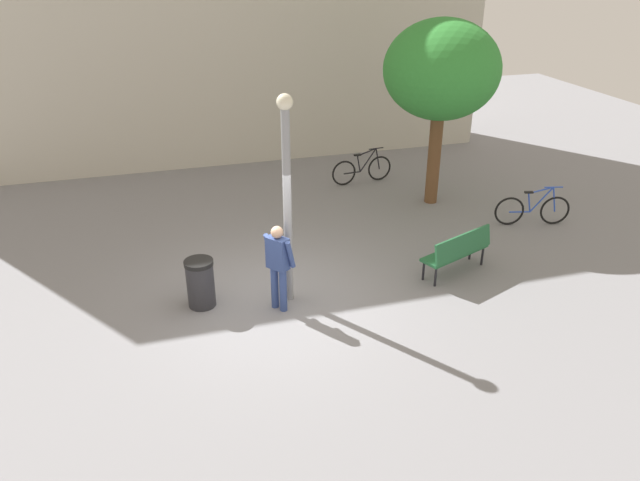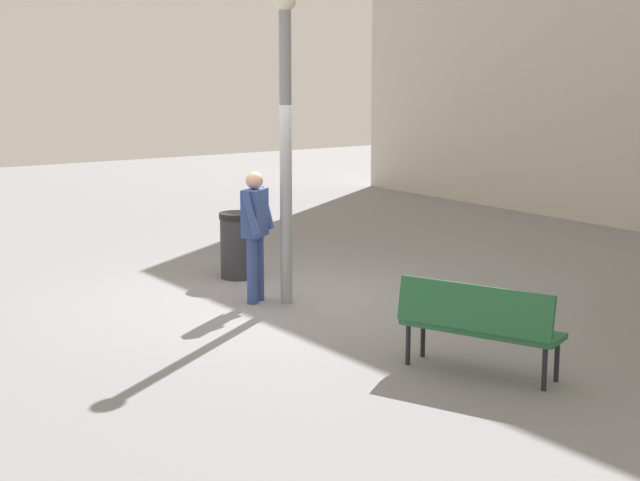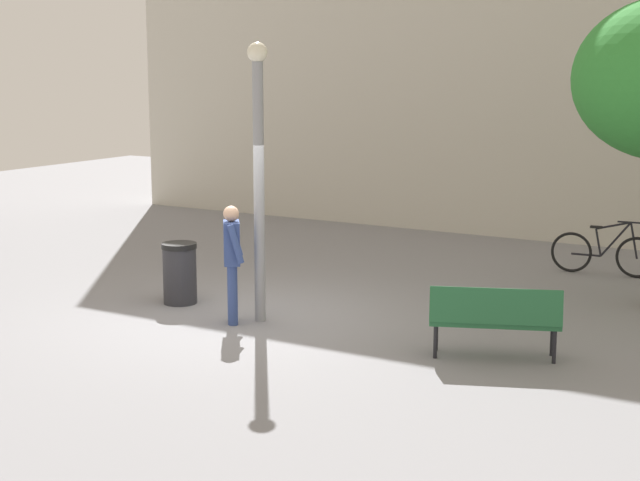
{
  "view_description": "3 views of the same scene",
  "coord_description": "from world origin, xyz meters",
  "px_view_note": "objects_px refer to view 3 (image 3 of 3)",
  "views": [
    {
      "loc": [
        -1.99,
        -9.67,
        6.09
      ],
      "look_at": [
        0.97,
        0.41,
        0.94
      ],
      "focal_mm": 34.16,
      "sensor_mm": 36.0,
      "label": 1
    },
    {
      "loc": [
        10.41,
        -6.43,
        3.02
      ],
      "look_at": [
        0.87,
        0.12,
        0.89
      ],
      "focal_mm": 54.64,
      "sensor_mm": 36.0,
      "label": 2
    },
    {
      "loc": [
        7.67,
        -10.95,
        3.61
      ],
      "look_at": [
        0.74,
        0.87,
        1.07
      ],
      "focal_mm": 53.91,
      "sensor_mm": 36.0,
      "label": 3
    }
  ],
  "objects_px": {
    "lamppost": "(259,165)",
    "trash_bin": "(180,273)",
    "park_bench": "(495,316)",
    "bicycle_black": "(604,253)",
    "person_by_lamppost": "(232,256)"
  },
  "relations": [
    {
      "from": "person_by_lamppost",
      "to": "bicycle_black",
      "type": "xyz_separation_m",
      "value": [
        3.71,
        5.78,
        -0.58
      ]
    },
    {
      "from": "lamppost",
      "to": "bicycle_black",
      "type": "distance_m",
      "value": 6.73
    },
    {
      "from": "bicycle_black",
      "to": "trash_bin",
      "type": "xyz_separation_m",
      "value": [
        -5.07,
        -5.26,
        0.09
      ]
    },
    {
      "from": "park_bench",
      "to": "trash_bin",
      "type": "distance_m",
      "value": 5.13
    },
    {
      "from": "bicycle_black",
      "to": "person_by_lamppost",
      "type": "bearing_deg",
      "value": -122.72
    },
    {
      "from": "park_bench",
      "to": "bicycle_black",
      "type": "xyz_separation_m",
      "value": [
        -0.05,
        5.51,
        -0.16
      ]
    },
    {
      "from": "park_bench",
      "to": "bicycle_black",
      "type": "bearing_deg",
      "value": 90.48
    },
    {
      "from": "bicycle_black",
      "to": "trash_bin",
      "type": "height_order",
      "value": "bicycle_black"
    },
    {
      "from": "person_by_lamppost",
      "to": "trash_bin",
      "type": "xyz_separation_m",
      "value": [
        -1.36,
        0.52,
        -0.5
      ]
    },
    {
      "from": "person_by_lamppost",
      "to": "trash_bin",
      "type": "distance_m",
      "value": 1.54
    },
    {
      "from": "park_bench",
      "to": "bicycle_black",
      "type": "distance_m",
      "value": 5.52
    },
    {
      "from": "lamppost",
      "to": "trash_bin",
      "type": "bearing_deg",
      "value": 172.0
    },
    {
      "from": "lamppost",
      "to": "park_bench",
      "type": "distance_m",
      "value": 3.88
    },
    {
      "from": "lamppost",
      "to": "bicycle_black",
      "type": "relative_size",
      "value": 2.15
    },
    {
      "from": "park_bench",
      "to": "bicycle_black",
      "type": "height_order",
      "value": "bicycle_black"
    }
  ]
}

